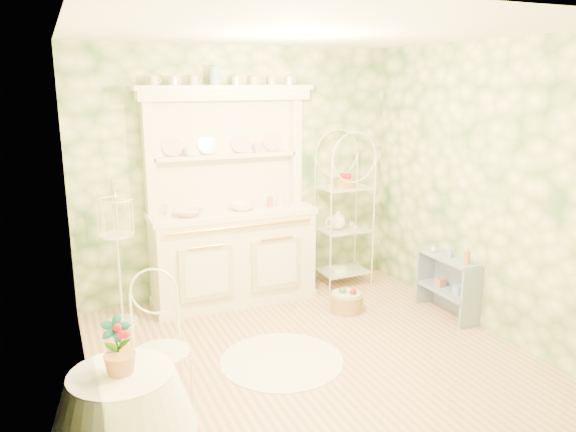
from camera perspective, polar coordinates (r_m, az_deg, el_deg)
name	(u,v)px	position (r m, az deg, el deg)	size (l,w,h in m)	color
floor	(311,357)	(5.01, 2.34, -14.14)	(3.60, 3.60, 0.00)	tan
ceiling	(314,31)	(4.46, 2.69, 18.30)	(3.60, 3.60, 0.00)	white
wall_left	(77,228)	(4.11, -20.68, -1.11)	(3.60, 3.60, 0.00)	#ECEDB0
wall_right	(486,189)	(5.56, 19.45, 2.62)	(3.60, 3.60, 0.00)	#ECEDB0
wall_back	(241,173)	(6.19, -4.81, 4.38)	(3.60, 3.60, 0.00)	#ECEDB0
wall_front	(462,273)	(3.09, 17.30, -5.54)	(3.60, 3.60, 0.00)	#ECEDB0
kitchen_dresser	(232,197)	(5.90, -5.73, 1.89)	(1.87, 0.61, 2.29)	white
bakers_rack	(344,215)	(6.50, 5.72, 0.11)	(0.52, 0.37, 1.66)	white
side_shelf	(448,285)	(5.96, 15.92, -6.73)	(0.27, 0.74, 0.63)	#808FB8
round_table	(125,427)	(3.62, -16.22, -19.85)	(0.67, 0.67, 0.74)	white
cafe_chair	(162,358)	(4.23, -12.70, -13.85)	(0.37, 0.37, 0.82)	white
birdcage_stand	(118,253)	(5.62, -16.89, -3.66)	(0.34, 0.34, 1.45)	white
floor_basket	(346,300)	(5.91, 5.95, -8.52)	(0.36, 0.36, 0.23)	#A78549
lace_rug	(282,361)	(4.95, -0.64, -14.47)	(1.06, 1.06, 0.01)	white
bowl_floral	(189,215)	(5.72, -10.02, 0.06)	(0.27, 0.27, 0.07)	white
bowl_white	(242,209)	(5.92, -4.66, 0.68)	(0.26, 0.26, 0.08)	white
cup_left	(190,153)	(5.88, -9.96, 6.30)	(0.11, 0.11, 0.09)	white
cup_right	(258,150)	(6.09, -3.06, 6.73)	(0.11, 0.11, 0.10)	white
potted_geranium	(117,349)	(3.41, -17.00, -12.78)	(0.18, 0.12, 0.33)	#3F7238
bottle_amber	(467,257)	(5.67, 17.75, -4.02)	(0.06, 0.06, 0.16)	#AD6A43
bottle_blue	(450,253)	(5.86, 16.14, -3.64)	(0.05, 0.05, 0.10)	#7CA0C5
bottle_glass	(434,249)	(5.97, 14.57, -3.28)	(0.07, 0.07, 0.09)	silver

